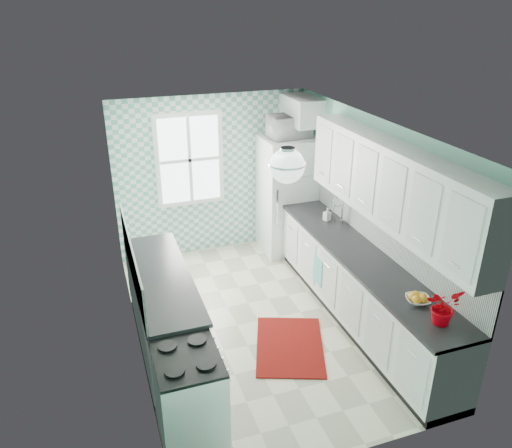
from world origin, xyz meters
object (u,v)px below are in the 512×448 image
object	(u,v)px
fridge	(287,195)
sink	(329,226)
stove	(189,394)
ceiling_light	(287,166)
potted_plant	(443,307)
microwave	(289,126)
fruit_bowl	(418,300)

from	to	relation	value
fridge	sink	size ratio (longest dim) A/B	3.34
stove	ceiling_light	bearing A→B (deg)	32.12
potted_plant	microwave	xyz separation A→B (m)	(-0.09, 3.63, 0.91)
microwave	ceiling_light	bearing A→B (deg)	63.68
microwave	sink	bearing A→B (deg)	91.09
fruit_bowl	microwave	xyz separation A→B (m)	(-0.09, 3.27, 1.06)
sink	microwave	bearing A→B (deg)	96.97
stove	fruit_bowl	size ratio (longest dim) A/B	3.62
stove	potted_plant	bearing A→B (deg)	-5.93
potted_plant	fridge	bearing A→B (deg)	91.42
stove	fridge	bearing A→B (deg)	57.38
stove	microwave	world-z (taller)	microwave
fridge	potted_plant	xyz separation A→B (m)	(0.09, -3.63, 0.19)
stove	fruit_bowl	world-z (taller)	fruit_bowl
ceiling_light	sink	distance (m)	2.28
sink	potted_plant	distance (m)	2.38
fridge	sink	world-z (taller)	fridge
ceiling_light	sink	xyz separation A→B (m)	(1.20, 1.34, -1.39)
fridge	fruit_bowl	world-z (taller)	fridge
fruit_bowl	potted_plant	size ratio (longest dim) A/B	0.68
fruit_bowl	potted_plant	distance (m)	0.39
fridge	fruit_bowl	distance (m)	3.27
ceiling_light	microwave	size ratio (longest dim) A/B	0.57
potted_plant	microwave	bearing A→B (deg)	91.42
potted_plant	stove	bearing A→B (deg)	171.50
sink	microwave	distance (m)	1.67
sink	fruit_bowl	distance (m)	2.01
fridge	stove	bearing A→B (deg)	-128.23
fruit_bowl	ceiling_light	bearing A→B (deg)	150.57
microwave	fridge	bearing A→B (deg)	50.29
ceiling_light	stove	size ratio (longest dim) A/B	0.39
ceiling_light	potted_plant	world-z (taller)	ceiling_light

